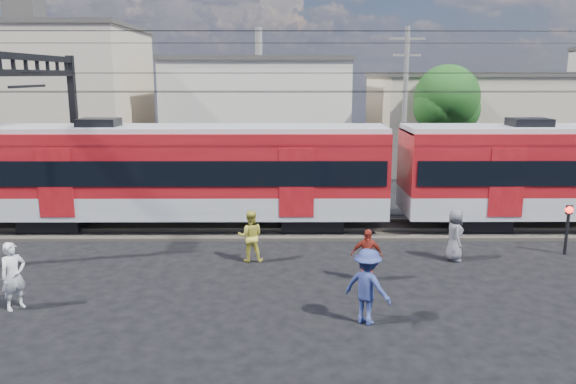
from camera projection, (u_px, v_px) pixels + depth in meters
name	position (u px, v px, depth m)	size (l,w,h in m)	color
ground	(289.00, 310.00, 14.90)	(120.00, 120.00, 0.00)	black
track_bed	(288.00, 228.00, 22.72)	(70.00, 3.40, 0.12)	#2D2823
rail_near	(288.00, 230.00, 21.96)	(70.00, 0.12, 0.12)	#59544C
rail_far	(288.00, 220.00, 23.43)	(70.00, 0.12, 0.12)	#59544C
commuter_train	(188.00, 171.00, 22.22)	(50.30, 3.08, 4.17)	black
catenary	(64.00, 101.00, 21.64)	(70.00, 9.30, 7.52)	black
building_west	(32.00, 97.00, 37.36)	(14.28, 10.20, 9.30)	#BCA790
building_midwest	(259.00, 110.00, 40.57)	(12.24, 12.24, 7.30)	beige
building_mideast	(494.00, 120.00, 37.80)	(16.32, 10.20, 6.30)	#BCA790
utility_pole_mid	(405.00, 107.00, 28.67)	(1.80, 0.24, 8.50)	slate
tree_near	(450.00, 101.00, 31.69)	(3.82, 3.64, 6.72)	#382619
pedestrian_a	(13.00, 276.00, 14.84)	(0.67, 0.44, 1.84)	silver
pedestrian_b	(250.00, 236.00, 18.68)	(0.85, 0.66, 1.74)	gold
pedestrian_c	(367.00, 287.00, 13.96)	(1.25, 0.72, 1.94)	navy
pedestrian_d	(367.00, 255.00, 16.88)	(0.95, 0.40, 1.63)	maroon
pedestrian_e	(455.00, 235.00, 18.77)	(0.86, 0.56, 1.76)	#56555B
crossing_signal	(568.00, 220.00, 19.31)	(0.26, 0.26, 1.76)	black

